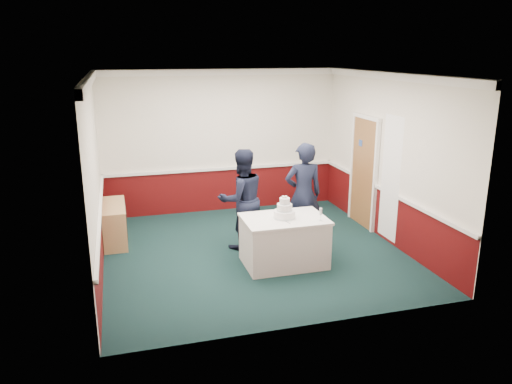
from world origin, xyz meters
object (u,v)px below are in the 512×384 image
object	(u,v)px
person_woman	(303,194)
cake_table	(284,241)
sideboard	(115,223)
person_man	(242,199)
champagne_flute	(321,212)
wedding_cake	(284,211)
cake_knife	(287,222)

from	to	relation	value
person_woman	cake_table	bearing A→B (deg)	54.35
cake_table	person_woman	world-z (taller)	person_woman
sideboard	cake_table	world-z (taller)	cake_table
cake_table	person_man	size ratio (longest dim) A/B	0.75
champagne_flute	person_woman	size ratio (longest dim) A/B	0.11
cake_table	wedding_cake	distance (m)	0.50
wedding_cake	cake_knife	world-z (taller)	wedding_cake
person_man	person_woman	bearing A→B (deg)	163.70
wedding_cake	cake_table	bearing A→B (deg)	-90.00
person_woman	champagne_flute	bearing A→B (deg)	87.24
champagne_flute	sideboard	bearing A→B (deg)	146.73
sideboard	person_woman	distance (m)	3.43
cake_table	person_man	xyz separation A→B (m)	(-0.47, 0.89, 0.48)
wedding_cake	person_man	xyz separation A→B (m)	(-0.47, 0.89, -0.02)
sideboard	wedding_cake	world-z (taller)	wedding_cake
cake_knife	champagne_flute	xyz separation A→B (m)	(0.53, -0.08, 0.14)
sideboard	cake_knife	size ratio (longest dim) A/B	5.45
sideboard	wedding_cake	size ratio (longest dim) A/B	3.30
champagne_flute	person_woman	world-z (taller)	person_woman
cake_table	wedding_cake	bearing A→B (deg)	90.00
wedding_cake	person_man	bearing A→B (deg)	117.81
cake_knife	sideboard	bearing A→B (deg)	131.71
sideboard	cake_knife	bearing A→B (deg)	-37.22
sideboard	cake_table	bearing A→B (deg)	-34.00
sideboard	person_man	bearing A→B (deg)	-22.11
sideboard	cake_knife	xyz separation A→B (m)	(2.59, -1.97, 0.44)
champagne_flute	person_woman	xyz separation A→B (m)	(0.11, 1.03, -0.01)
cake_table	person_woman	xyz separation A→B (m)	(0.61, 0.75, 0.52)
sideboard	wedding_cake	distance (m)	3.21
wedding_cake	cake_knife	size ratio (longest dim) A/B	1.65
cake_table	person_man	distance (m)	1.12
sideboard	champagne_flute	bearing A→B (deg)	-33.27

